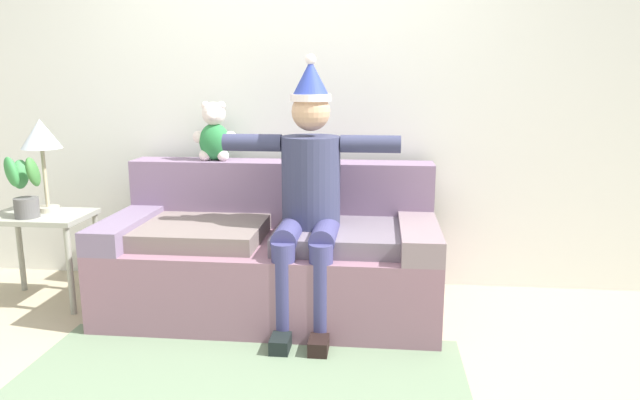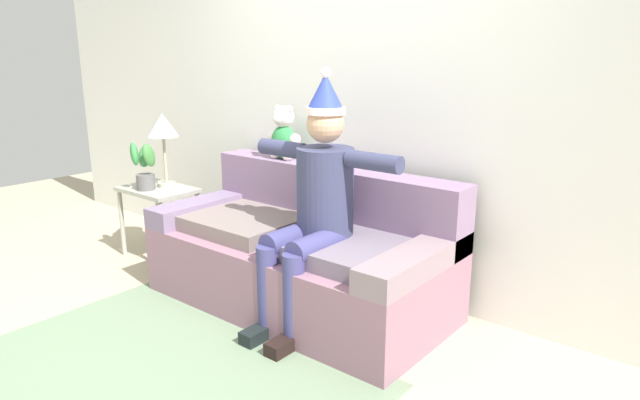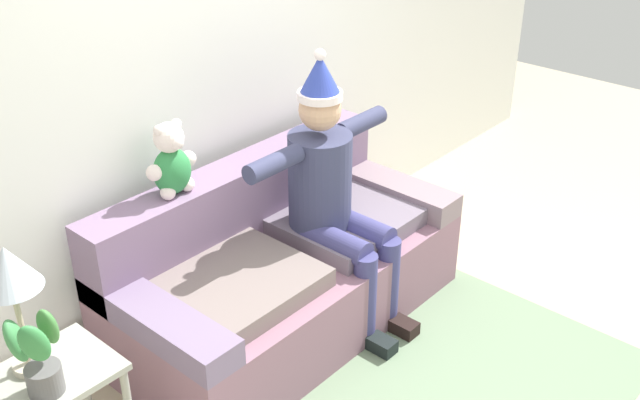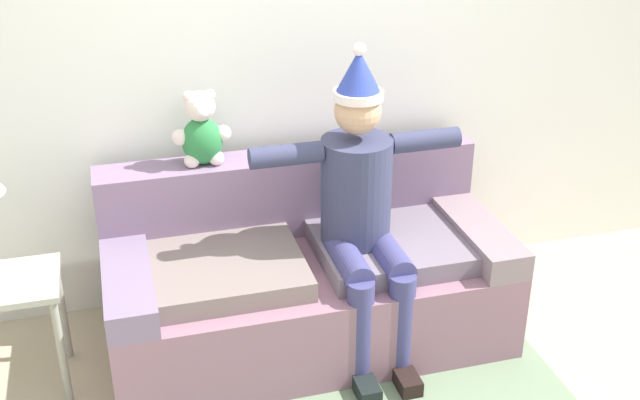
{
  "view_description": "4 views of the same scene",
  "coord_description": "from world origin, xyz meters",
  "px_view_note": "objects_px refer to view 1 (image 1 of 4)",
  "views": [
    {
      "loc": [
        0.63,
        -2.33,
        1.39
      ],
      "look_at": [
        0.3,
        0.82,
        0.72
      ],
      "focal_mm": 32.29,
      "sensor_mm": 36.0,
      "label": 1
    },
    {
      "loc": [
        2.27,
        -1.61,
        1.62
      ],
      "look_at": [
        0.24,
        0.88,
        0.76
      ],
      "focal_mm": 31.72,
      "sensor_mm": 36.0,
      "label": 2
    },
    {
      "loc": [
        -2.44,
        -1.44,
        2.64
      ],
      "look_at": [
        0.14,
        0.84,
        0.76
      ],
      "focal_mm": 42.49,
      "sensor_mm": 36.0,
      "label": 3
    },
    {
      "loc": [
        -0.85,
        -2.35,
        2.45
      ],
      "look_at": [
        0.02,
        0.77,
        0.86
      ],
      "focal_mm": 44.85,
      "sensor_mm": 36.0,
      "label": 4
    }
  ],
  "objects_px": {
    "person_seated": "(309,190)",
    "teddy_bear": "(214,134)",
    "potted_plant": "(24,187)",
    "side_table": "(41,229)",
    "couch": "(274,254)",
    "table_lamp": "(41,139)"
  },
  "relations": [
    {
      "from": "couch",
      "to": "side_table",
      "type": "bearing_deg",
      "value": -176.99
    },
    {
      "from": "teddy_bear",
      "to": "potted_plant",
      "type": "height_order",
      "value": "teddy_bear"
    },
    {
      "from": "person_seated",
      "to": "teddy_bear",
      "type": "relative_size",
      "value": 4.0
    },
    {
      "from": "table_lamp",
      "to": "potted_plant",
      "type": "relative_size",
      "value": 1.49
    },
    {
      "from": "teddy_bear",
      "to": "side_table",
      "type": "relative_size",
      "value": 0.64
    },
    {
      "from": "person_seated",
      "to": "potted_plant",
      "type": "bearing_deg",
      "value": 179.88
    },
    {
      "from": "person_seated",
      "to": "table_lamp",
      "type": "height_order",
      "value": "person_seated"
    },
    {
      "from": "teddy_bear",
      "to": "potted_plant",
      "type": "bearing_deg",
      "value": -156.17
    },
    {
      "from": "side_table",
      "to": "potted_plant",
      "type": "distance_m",
      "value": 0.29
    },
    {
      "from": "couch",
      "to": "table_lamp",
      "type": "xyz_separation_m",
      "value": [
        -1.44,
        0.0,
        0.69
      ]
    },
    {
      "from": "couch",
      "to": "potted_plant",
      "type": "bearing_deg",
      "value": -173.58
    },
    {
      "from": "teddy_bear",
      "to": "table_lamp",
      "type": "distance_m",
      "value": 1.05
    },
    {
      "from": "potted_plant",
      "to": "teddy_bear",
      "type": "bearing_deg",
      "value": 23.83
    },
    {
      "from": "person_seated",
      "to": "teddy_bear",
      "type": "xyz_separation_m",
      "value": [
        -0.67,
        0.46,
        0.27
      ]
    },
    {
      "from": "teddy_bear",
      "to": "side_table",
      "type": "height_order",
      "value": "teddy_bear"
    },
    {
      "from": "couch",
      "to": "person_seated",
      "type": "xyz_separation_m",
      "value": [
        0.24,
        -0.17,
        0.44
      ]
    },
    {
      "from": "table_lamp",
      "to": "potted_plant",
      "type": "height_order",
      "value": "table_lamp"
    },
    {
      "from": "person_seated",
      "to": "side_table",
      "type": "xyz_separation_m",
      "value": [
        -1.69,
        0.09,
        -0.3
      ]
    },
    {
      "from": "side_table",
      "to": "couch",
      "type": "bearing_deg",
      "value": 3.01
    },
    {
      "from": "couch",
      "to": "side_table",
      "type": "distance_m",
      "value": 1.46
    },
    {
      "from": "side_table",
      "to": "table_lamp",
      "type": "height_order",
      "value": "table_lamp"
    },
    {
      "from": "teddy_bear",
      "to": "side_table",
      "type": "bearing_deg",
      "value": -160.02
    }
  ]
}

